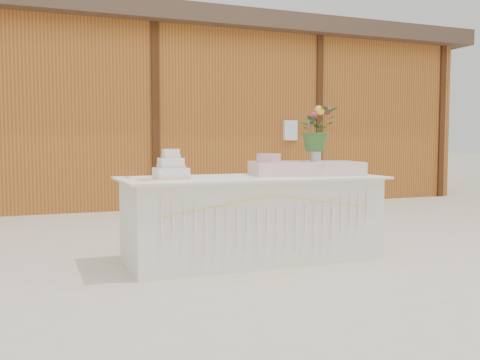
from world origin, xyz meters
The scene contains 9 objects.
ground centered at (0.00, 0.00, 0.00)m, with size 80.00×80.00×0.00m, color beige.
barn centered at (-0.01, 5.99, 1.68)m, with size 12.60×4.60×3.30m.
cake_table centered at (0.00, 0.00, 0.39)m, with size 2.40×1.00×0.77m.
wedding_cake centered at (-0.76, 0.01, 0.86)m, with size 0.29×0.29×0.26m.
pink_cake_stand centered at (0.19, 0.06, 0.89)m, with size 0.29×0.29×0.21m.
satin_runner centered at (0.58, 0.06, 0.83)m, with size 1.03×0.59×0.13m, color beige.
flower_vase centered at (0.70, 0.07, 0.97)m, with size 0.11×0.11×0.15m, color silver.
bouquet centered at (0.70, 0.07, 1.26)m, with size 0.39×0.34×0.43m, color #2E5B24.
loose_flowers centered at (-1.04, 0.03, 0.78)m, with size 0.16×0.39×0.02m, color pink, non-canonical shape.
Camera 1 is at (-1.90, -4.51, 1.08)m, focal length 40.00 mm.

